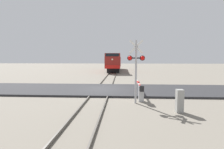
{
  "coord_description": "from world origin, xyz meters",
  "views": [
    {
      "loc": [
        1.82,
        -16.06,
        3.1
      ],
      "look_at": [
        0.83,
        1.12,
        1.43
      ],
      "focal_mm": 27.38,
      "sensor_mm": 36.0,
      "label": 1
    }
  ],
  "objects_px": {
    "locomotive": "(114,62)",
    "crossing_signal": "(136,64)",
    "crossing_gate": "(140,89)",
    "utility_cabinet": "(180,101)"
  },
  "relations": [
    {
      "from": "locomotive",
      "to": "crossing_signal",
      "type": "distance_m",
      "value": 29.58
    },
    {
      "from": "crossing_signal",
      "to": "utility_cabinet",
      "type": "relative_size",
      "value": 3.28
    },
    {
      "from": "utility_cabinet",
      "to": "locomotive",
      "type": "bearing_deg",
      "value": 99.29
    },
    {
      "from": "crossing_gate",
      "to": "utility_cabinet",
      "type": "height_order",
      "value": "utility_cabinet"
    },
    {
      "from": "crossing_gate",
      "to": "utility_cabinet",
      "type": "relative_size",
      "value": 4.26
    },
    {
      "from": "crossing_signal",
      "to": "crossing_gate",
      "type": "height_order",
      "value": "crossing_signal"
    },
    {
      "from": "crossing_signal",
      "to": "crossing_gate",
      "type": "xyz_separation_m",
      "value": [
        0.43,
        1.27,
        -1.96
      ]
    },
    {
      "from": "locomotive",
      "to": "utility_cabinet",
      "type": "height_order",
      "value": "locomotive"
    },
    {
      "from": "locomotive",
      "to": "utility_cabinet",
      "type": "distance_m",
      "value": 31.73
    },
    {
      "from": "utility_cabinet",
      "to": "crossing_signal",
      "type": "bearing_deg",
      "value": 141.8
    }
  ]
}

